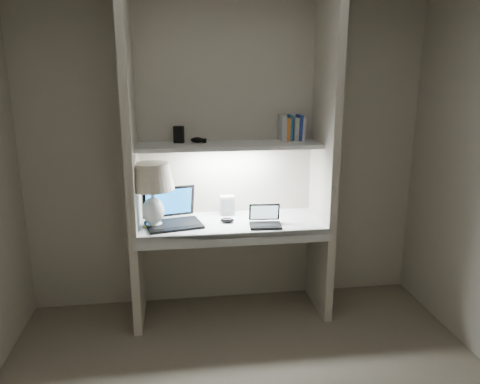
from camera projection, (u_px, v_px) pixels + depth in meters
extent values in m
cube|color=#BDB6A1|center=(227.00, 154.00, 3.77)|extent=(3.20, 0.01, 2.50)
cube|color=#BDB6A1|center=(132.00, 163.00, 3.41)|extent=(0.06, 0.55, 2.50)
cube|color=#BDB6A1|center=(324.00, 158.00, 3.61)|extent=(0.06, 0.55, 2.50)
cube|color=white|center=(231.00, 224.00, 3.64)|extent=(1.40, 0.55, 0.04)
cube|color=silver|center=(235.00, 239.00, 3.39)|extent=(1.46, 0.03, 0.10)
cube|color=silver|center=(229.00, 146.00, 3.58)|extent=(1.40, 0.36, 0.03)
cube|color=white|center=(229.00, 148.00, 3.58)|extent=(0.60, 0.04, 0.02)
cylinder|color=white|center=(154.00, 225.00, 3.52)|extent=(0.12, 0.12, 0.02)
ellipsoid|color=white|center=(153.00, 211.00, 3.49)|extent=(0.17, 0.17, 0.21)
cylinder|color=white|center=(153.00, 195.00, 3.46)|extent=(0.03, 0.03, 0.09)
sphere|color=#FFD899|center=(152.00, 184.00, 3.44)|extent=(0.05, 0.05, 0.05)
cube|color=black|center=(174.00, 225.00, 3.52)|extent=(0.46, 0.36, 0.02)
cube|color=black|center=(174.00, 224.00, 3.52)|extent=(0.38, 0.27, 0.00)
cube|color=black|center=(169.00, 202.00, 3.65)|extent=(0.41, 0.16, 0.25)
cube|color=blue|center=(169.00, 202.00, 3.64)|extent=(0.36, 0.13, 0.21)
cube|color=black|center=(265.00, 226.00, 3.51)|extent=(0.25, 0.18, 0.02)
cube|color=black|center=(265.00, 224.00, 3.50)|extent=(0.21, 0.13, 0.00)
cube|color=black|center=(264.00, 212.00, 3.58)|extent=(0.24, 0.07, 0.14)
cube|color=silver|center=(264.00, 212.00, 3.58)|extent=(0.21, 0.05, 0.11)
cube|color=silver|center=(227.00, 205.00, 3.78)|extent=(0.12, 0.08, 0.16)
ellipsoid|color=black|center=(227.00, 220.00, 3.60)|extent=(0.12, 0.09, 0.04)
torus|color=black|center=(263.00, 216.00, 3.74)|extent=(0.13, 0.13, 0.01)
cube|color=yellow|center=(147.00, 227.00, 3.51)|extent=(0.07, 0.07, 0.00)
cube|color=silver|center=(302.00, 129.00, 3.73)|extent=(0.03, 0.14, 0.18)
cube|color=navy|center=(299.00, 127.00, 3.73)|extent=(0.04, 0.14, 0.20)
cube|color=#B5B6B2|center=(295.00, 129.00, 3.72)|extent=(0.04, 0.14, 0.18)
cube|color=#24689E|center=(290.00, 128.00, 3.72)|extent=(0.02, 0.14, 0.20)
cube|color=orange|center=(287.00, 129.00, 3.72)|extent=(0.03, 0.14, 0.18)
cube|color=#B8B8BD|center=(283.00, 128.00, 3.71)|extent=(0.04, 0.14, 0.20)
cube|color=black|center=(179.00, 135.00, 3.59)|extent=(0.09, 0.07, 0.13)
ellipsoid|color=black|center=(197.00, 140.00, 3.60)|extent=(0.12, 0.10, 0.04)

